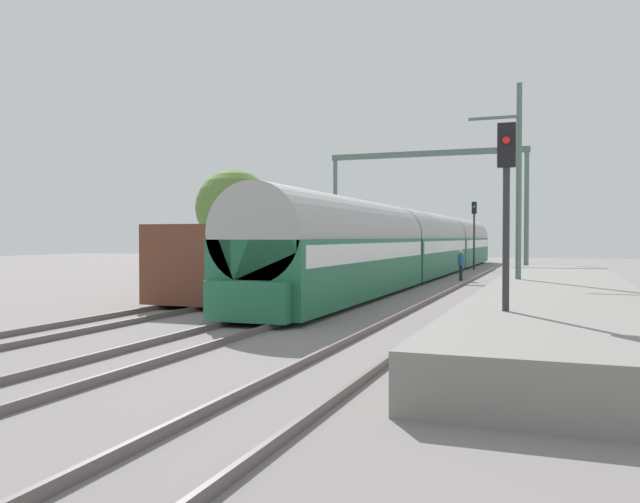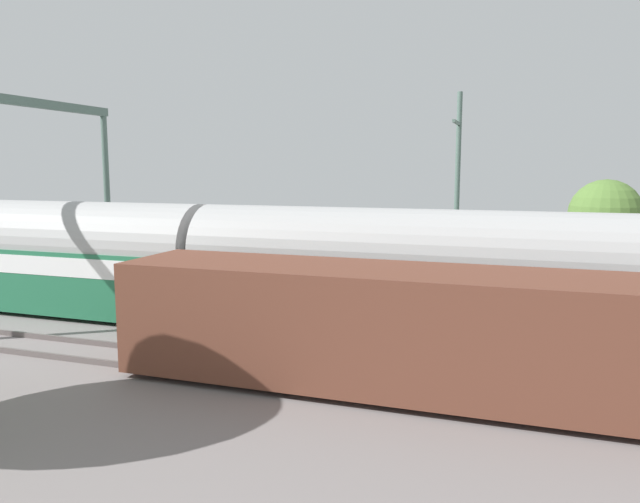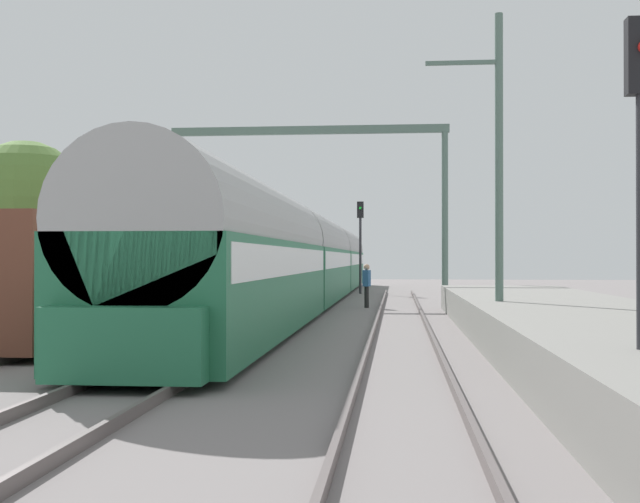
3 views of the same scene
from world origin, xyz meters
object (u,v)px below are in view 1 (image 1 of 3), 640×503
Objects in this scene: person_crossing at (461,262)px; railway_signal_far at (474,226)px; passenger_train at (425,245)px; catenary_gantry at (426,186)px; freight_car at (260,260)px; railway_signal_near at (506,206)px.

railway_signal_far reaches higher than person_crossing.
catenary_gantry is at bearing 90.00° from passenger_train.
catenary_gantry is (-1.92, -8.93, 2.37)m from railway_signal_far.
passenger_train is 9.57m from railway_signal_far.
railway_signal_near reaches higher than freight_car.
freight_car is (-4.03, -15.30, -0.50)m from passenger_train.
passenger_train is at bearing -101.67° from railway_signal_far.
person_crossing is (2.74, -3.64, -0.94)m from passenger_train.
passenger_train is 15.83m from freight_car.
catenary_gantry is at bearing -132.80° from person_crossing.
passenger_train is at bearing -90.00° from catenary_gantry.
person_crossing is at bearing 100.10° from railway_signal_near.
person_crossing is at bearing -55.62° from catenary_gantry.
person_crossing is 0.14× the size of catenary_gantry.
catenary_gantry reaches higher than railway_signal_far.
person_crossing is at bearing 59.86° from freight_car.
freight_car is at bearing -17.31° from person_crossing.
passenger_train is at bearing -130.24° from person_crossing.
freight_car is 25.36m from railway_signal_far.
railway_signal_far reaches higher than freight_car.
passenger_train reaches higher than freight_car.
person_crossing is at bearing -53.06° from passenger_train.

